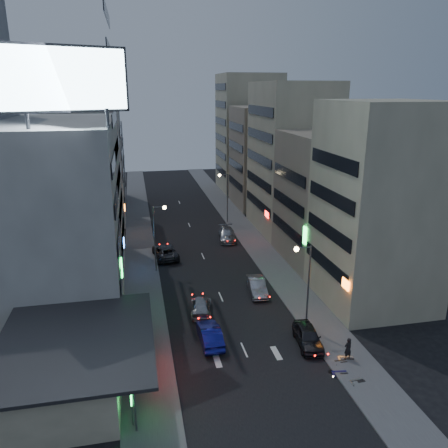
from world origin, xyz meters
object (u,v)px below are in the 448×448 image
object	(u,v)px
scooter_silver_b	(353,350)
road_car_silver	(201,306)
parked_car_left	(165,252)
parked_car_right_far	(227,235)
parked_car_right_near	(308,336)
scooter_silver_a	(362,371)
road_car_blue	(210,334)
scooter_black_b	(346,354)
scooter_blue	(347,364)
scooter_black_a	(363,372)
parked_car_right_mid	(257,286)
person	(348,349)

from	to	relation	value
scooter_silver_b	road_car_silver	bearing A→B (deg)	60.34
parked_car_left	parked_car_right_far	distance (m)	10.68
parked_car_right_near	scooter_silver_b	world-z (taller)	parked_car_right_near
road_car_silver	scooter_silver_a	distance (m)	16.26
road_car_blue	scooter_black_b	bearing A→B (deg)	154.18
parked_car_right_near	scooter_silver_a	xyz separation A→B (m)	(2.26, -5.17, -0.16)
road_car_silver	scooter_silver_a	xyz separation A→B (m)	(10.31, -12.58, -0.03)
scooter_blue	parked_car_right_far	bearing A→B (deg)	12.12
scooter_black_a	scooter_black_b	bearing A→B (deg)	1.25
scooter_silver_b	parked_car_right_mid	bearing A→B (deg)	31.38
road_car_silver	parked_car_left	bearing A→B (deg)	-71.37
parked_car_right_mid	scooter_silver_a	world-z (taller)	parked_car_right_mid
scooter_black_b	road_car_blue	bearing A→B (deg)	65.88
parked_car_right_near	scooter_black_b	size ratio (longest dim) A/B	2.96
parked_car_right_near	scooter_silver_b	bearing A→B (deg)	-34.15
road_car_silver	parked_car_right_far	bearing A→B (deg)	-98.69
parked_car_right_far	scooter_silver_b	world-z (taller)	parked_car_right_far
person	scooter_black_a	xyz separation A→B (m)	(-0.01, -2.51, -0.44)
scooter_black_a	scooter_blue	size ratio (longest dim) A/B	0.97
road_car_blue	scooter_silver_b	world-z (taller)	road_car_blue
parked_car_right_far	scooter_blue	world-z (taller)	parked_car_right_far
parked_car_left	scooter_blue	xyz separation A→B (m)	(11.88, -26.90, -0.18)
road_car_blue	scooter_blue	xyz separation A→B (m)	(9.65, -6.13, -0.17)
parked_car_left	scooter_silver_a	distance (m)	30.67
scooter_black_a	parked_car_right_far	bearing A→B (deg)	3.68
scooter_silver_a	scooter_silver_b	size ratio (longest dim) A/B	0.95
road_car_silver	scooter_black_b	distance (m)	14.37
parked_car_right_far	scooter_silver_a	xyz separation A→B (m)	(3.32, -33.17, -0.17)
parked_car_right_mid	parked_car_right_far	xyz separation A→B (m)	(0.48, 17.56, 0.02)
road_car_blue	scooter_blue	size ratio (longest dim) A/B	2.88
scooter_blue	parked_car_right_mid	bearing A→B (deg)	19.37
parked_car_right_mid	scooter_black_b	size ratio (longest dim) A/B	3.01
scooter_black_b	scooter_silver_b	size ratio (longest dim) A/B	0.89
parked_car_right_mid	scooter_silver_b	distance (m)	13.69
parked_car_right_far	road_car_blue	distance (m)	26.94
person	scooter_silver_a	distance (m)	2.45
parked_car_right_mid	road_car_blue	xyz separation A→B (m)	(-6.60, -8.43, 0.01)
parked_car_right_mid	parked_car_left	xyz separation A→B (m)	(-8.83, 12.34, 0.03)
road_car_blue	scooter_black_a	world-z (taller)	road_car_blue
scooter_silver_a	scooter_black_b	bearing A→B (deg)	-2.06
scooter_silver_b	road_car_blue	bearing A→B (deg)	80.23
scooter_silver_b	scooter_black_b	bearing A→B (deg)	119.93
parked_car_right_mid	scooter_silver_b	world-z (taller)	parked_car_right_mid
road_car_blue	person	distance (m)	11.46
parked_car_right_near	road_car_blue	xyz separation A→B (m)	(-8.14, 2.01, 0.00)
road_car_blue	road_car_silver	distance (m)	5.40
scooter_silver_a	scooter_blue	bearing A→B (deg)	29.89
scooter_black_b	scooter_silver_b	distance (m)	0.82
scooter_black_b	parked_car_left	bearing A→B (deg)	26.84
parked_car_right_mid	parked_car_left	bearing A→B (deg)	131.49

